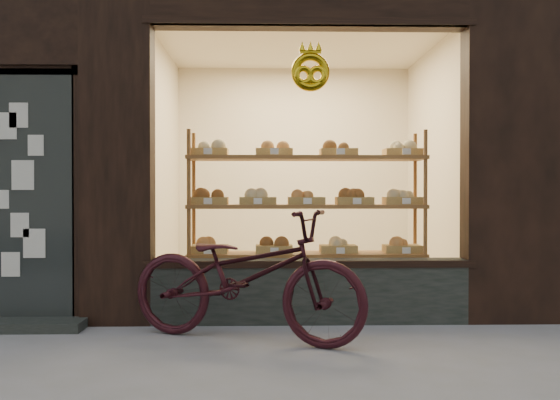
{
  "coord_description": "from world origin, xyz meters",
  "views": [
    {
      "loc": [
        0.07,
        -3.26,
        1.13
      ],
      "look_at": [
        0.19,
        2.0,
        1.07
      ],
      "focal_mm": 40.0,
      "sensor_mm": 36.0,
      "label": 1
    }
  ],
  "objects": [
    {
      "name": "display_shelf",
      "position": [
        0.45,
        2.55,
        0.87
      ],
      "size": [
        2.2,
        0.45,
        1.7
      ],
      "color": "brown",
      "rests_on": "ground"
    },
    {
      "name": "bicycle",
      "position": [
        -0.08,
        1.48,
        0.5
      ],
      "size": [
        2.02,
        1.34,
        1.0
      ],
      "primitive_type": "imported",
      "rotation": [
        0.0,
        0.0,
        1.18
      ],
      "color": "black",
      "rests_on": "ground"
    }
  ]
}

